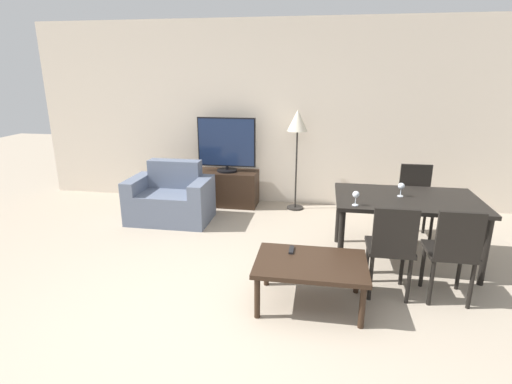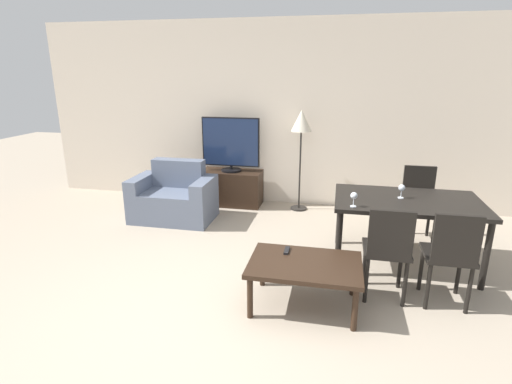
{
  "view_description": "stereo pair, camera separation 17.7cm",
  "coord_description": "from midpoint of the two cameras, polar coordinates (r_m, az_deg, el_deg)",
  "views": [
    {
      "loc": [
        0.82,
        -2.65,
        1.98
      ],
      "look_at": [
        0.09,
        1.65,
        0.65
      ],
      "focal_mm": 28.0,
      "sensor_mm": 36.0,
      "label": 1
    },
    {
      "loc": [
        0.99,
        -2.62,
        1.98
      ],
      "look_at": [
        0.09,
        1.65,
        0.65
      ],
      "focal_mm": 28.0,
      "sensor_mm": 36.0,
      "label": 2
    }
  ],
  "objects": [
    {
      "name": "ground_plane",
      "position": [
        3.42,
        -6.08,
        -18.58
      ],
      "size": [
        18.0,
        18.0,
        0.0
      ],
      "primitive_type": "plane",
      "color": "tan"
    },
    {
      "name": "wall_back",
      "position": [
        6.07,
        3.3,
        10.97
      ],
      "size": [
        7.26,
        0.06,
        2.7
      ],
      "color": "beige",
      "rests_on": "ground_plane"
    },
    {
      "name": "armchair",
      "position": [
        5.59,
        -10.73,
        -0.91
      ],
      "size": [
        1.09,
        0.69,
        0.79
      ],
      "color": "slate",
      "rests_on": "ground_plane"
    },
    {
      "name": "tv_stand",
      "position": [
        6.11,
        -2.68,
        0.62
      ],
      "size": [
        0.91,
        0.44,
        0.53
      ],
      "color": "black",
      "rests_on": "ground_plane"
    },
    {
      "name": "tv",
      "position": [
        5.96,
        -2.78,
        6.78
      ],
      "size": [
        0.87,
        0.3,
        0.8
      ],
      "color": "black",
      "rests_on": "tv_stand"
    },
    {
      "name": "coffee_table",
      "position": [
        3.5,
        8.47,
        -10.65
      ],
      "size": [
        0.95,
        0.65,
        0.41
      ],
      "color": "black",
      "rests_on": "ground_plane"
    },
    {
      "name": "dining_table",
      "position": [
        4.41,
        21.87,
        -1.93
      ],
      "size": [
        1.46,
        0.92,
        0.72
      ],
      "color": "black",
      "rests_on": "ground_plane"
    },
    {
      "name": "dining_chair_near",
      "position": [
        3.71,
        19.6,
        -7.52
      ],
      "size": [
        0.4,
        0.4,
        0.88
      ],
      "color": "black",
      "rests_on": "ground_plane"
    },
    {
      "name": "dining_chair_far",
      "position": [
        5.21,
        23.13,
        -0.89
      ],
      "size": [
        0.4,
        0.4,
        0.88
      ],
      "color": "black",
      "rests_on": "ground_plane"
    },
    {
      "name": "dining_chair_near_right",
      "position": [
        3.82,
        27.25,
        -7.77
      ],
      "size": [
        0.4,
        0.4,
        0.88
      ],
      "color": "black",
      "rests_on": "ground_plane"
    },
    {
      "name": "floor_lamp",
      "position": [
        5.72,
        7.39,
        9.25
      ],
      "size": [
        0.29,
        0.29,
        1.46
      ],
      "color": "black",
      "rests_on": "ground_plane"
    },
    {
      "name": "remote_primary",
      "position": [
        3.66,
        5.82,
        -8.32
      ],
      "size": [
        0.04,
        0.15,
        0.02
      ],
      "color": "black",
      "rests_on": "coffee_table"
    },
    {
      "name": "wine_glass_left",
      "position": [
        4.37,
        21.19,
        0.44
      ],
      "size": [
        0.07,
        0.07,
        0.15
      ],
      "color": "silver",
      "rests_on": "dining_table"
    },
    {
      "name": "wine_glass_center",
      "position": [
        3.96,
        15.06,
        -0.65
      ],
      "size": [
        0.07,
        0.07,
        0.15
      ],
      "color": "silver",
      "rests_on": "dining_table"
    }
  ]
}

